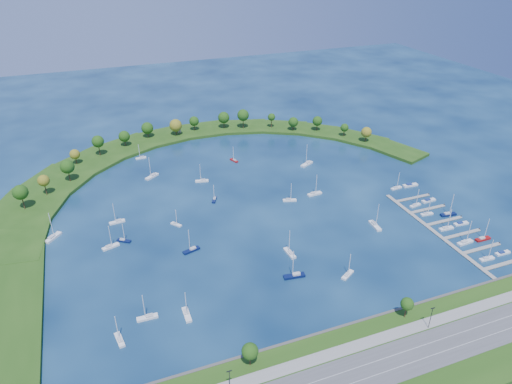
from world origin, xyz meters
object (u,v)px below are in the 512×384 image
object	(u,v)px
moored_boat_11	(187,314)
docked_boat_9	(428,200)
moored_boat_0	(202,180)
docked_boat_2	(465,242)
moored_boat_17	(290,200)
docked_boat_5	(461,224)
moored_boat_4	(152,176)
moored_boat_19	(214,199)
dock_system	(446,229)
moored_boat_18	(176,224)
docked_boat_7	(448,214)
moored_boat_2	(124,240)
moored_boat_7	(110,246)
moored_boat_9	(375,225)
moored_boat_16	(290,253)
moored_boat_3	(294,275)
moored_boat_1	(147,317)
docked_boat_10	(396,187)
docked_boat_0	(487,258)
docked_boat_1	(502,253)
moored_boat_12	(141,157)
moored_boat_13	(348,274)
harbor_tower	(179,130)
moored_boat_14	(307,164)
docked_boat_8	(415,205)
docked_boat_6	(427,213)
moored_boat_20	(117,221)
docked_boat_11	(410,185)
docked_boat_4	(446,228)
moored_boat_5	(234,160)
docked_boat_3	(483,238)
moored_boat_6	(120,339)

from	to	relation	value
moored_boat_11	docked_boat_9	world-z (taller)	moored_boat_11
moored_boat_0	docked_boat_2	world-z (taller)	docked_boat_2
moored_boat_17	docked_boat_5	xyz separation A→B (m)	(74.20, -54.84, -0.28)
moored_boat_4	moored_boat_19	size ratio (longest dim) A/B	1.37
docked_boat_9	moored_boat_19	bearing A→B (deg)	155.59
dock_system	docked_boat_5	size ratio (longest dim) A/B	9.86
moored_boat_18	docked_boat_7	world-z (taller)	docked_boat_7
moored_boat_2	docked_boat_9	xyz separation A→B (m)	(168.11, -21.74, -0.21)
moored_boat_7	moored_boat_9	world-z (taller)	moored_boat_9
moored_boat_16	moored_boat_3	bearing A→B (deg)	158.97
moored_boat_1	docked_boat_10	xyz separation A→B (m)	(157.74, 55.26, -0.04)
dock_system	docked_boat_10	bearing A→B (deg)	86.74
moored_boat_3	docked_boat_0	distance (m)	92.26
moored_boat_3	docked_boat_10	distance (m)	106.35
moored_boat_2	docked_boat_1	xyz separation A→B (m)	(168.13, -75.27, -0.28)
moored_boat_18	docked_boat_2	world-z (taller)	docked_boat_2
docked_boat_0	moored_boat_16	bearing A→B (deg)	159.27
moored_boat_12	moored_boat_13	xyz separation A→B (m)	(67.39, -159.14, 0.03)
harbor_tower	moored_boat_18	size ratio (longest dim) A/B	0.48
moored_boat_9	moored_boat_13	distance (m)	45.40
moored_boat_1	moored_boat_4	distance (m)	124.97
moored_boat_12	docked_boat_0	world-z (taller)	docked_boat_0
docked_boat_7	moored_boat_11	bearing A→B (deg)	-164.07
moored_boat_17	docked_boat_0	distance (m)	104.89
moored_boat_14	moored_boat_17	world-z (taller)	moored_boat_14
moored_boat_11	moored_boat_19	world-z (taller)	moored_boat_11
moored_boat_4	docked_boat_8	world-z (taller)	moored_boat_4
docked_boat_0	docked_boat_6	bearing A→B (deg)	92.87
moored_boat_12	docked_boat_0	size ratio (longest dim) A/B	0.95
moored_boat_18	moored_boat_7	bearing A→B (deg)	-115.14
moored_boat_7	moored_boat_12	world-z (taller)	moored_boat_7
moored_boat_20	docked_boat_7	world-z (taller)	docked_boat_7
moored_boat_11	docked_boat_11	xyz separation A→B (m)	(152.71, 59.03, -0.22)
moored_boat_3	moored_boat_4	distance (m)	127.76
moored_boat_7	docked_boat_8	size ratio (longest dim) A/B	1.16
docked_boat_4	docked_boat_10	xyz separation A→B (m)	(2.41, 46.19, -0.03)
harbor_tower	moored_boat_5	xyz separation A→B (m)	(24.01, -59.07, -3.48)
moored_boat_2	docked_boat_6	distance (m)	161.15
moored_boat_9	docked_boat_0	size ratio (longest dim) A/B	1.27
moored_boat_13	moored_boat_20	bearing A→B (deg)	107.17
harbor_tower	moored_boat_9	world-z (taller)	moored_boat_9
moored_boat_0	docked_boat_2	xyz separation A→B (m)	(104.51, -110.31, 0.03)
moored_boat_16	moored_boat_20	distance (m)	94.01
docked_boat_3	moored_boat_17	bearing A→B (deg)	137.11
moored_boat_17	docked_boat_5	distance (m)	92.27
docked_boat_8	moored_boat_19	bearing A→B (deg)	145.90
moored_boat_2	docked_boat_4	world-z (taller)	docked_boat_4
moored_boat_4	docked_boat_1	xyz separation A→B (m)	(142.90, -140.50, -0.39)
moored_boat_6	moored_boat_17	size ratio (longest dim) A/B	1.01
docked_boat_2	docked_boat_11	bearing A→B (deg)	74.31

